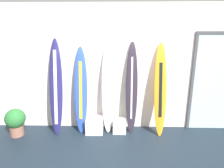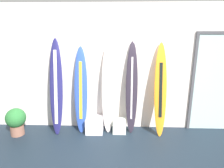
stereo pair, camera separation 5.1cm
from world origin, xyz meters
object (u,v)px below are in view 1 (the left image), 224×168
Objects in this scene: surfboard_ivory at (108,89)px; display_block_left at (95,125)px; surfboard_cobalt at (81,91)px; glass_door at (214,81)px; surfboard_charcoal at (132,89)px; surfboard_navy at (56,88)px; potted_plant at (16,121)px; display_block_center at (119,126)px; surfboard_sunset at (160,90)px.

surfboard_ivory reaches higher than display_block_left.
surfboard_cobalt is 0.86× the size of glass_door.
surfboard_charcoal reaches higher than surfboard_ivory.
surfboard_charcoal is (0.52, -0.01, 0.02)m from surfboard_ivory.
glass_door is at bearing 3.83° from surfboard_navy.
surfboard_cobalt is 5.05× the size of display_block_left.
potted_plant is (-2.51, -0.28, -0.65)m from surfboard_charcoal.
potted_plant is at bearing -171.86° from surfboard_ivory.
surfboard_ivory reaches higher than potted_plant.
surfboard_charcoal is 1.86m from glass_door.
surfboard_ivory is 6.62× the size of display_block_center.
display_block_left is (0.30, -0.08, -0.77)m from surfboard_cobalt.
surfboard_ivory is at bearing 4.12° from surfboard_navy.
display_block_center is at bearing 5.01° from potted_plant.
potted_plant is at bearing -174.27° from glass_door.
display_block_left is 1.28× the size of display_block_center.
display_block_center is at bearing -173.50° from glass_door.
display_block_left is 1.71m from potted_plant.
surfboard_charcoal is 0.61m from surfboard_sunset.
surfboard_charcoal is at bearing 2.56° from surfboard_navy.
display_block_left is at bearing 6.30° from potted_plant.
surfboard_cobalt reaches higher than potted_plant.
surfboard_navy is 1.65m from surfboard_charcoal.
surfboard_sunset is 1.22m from display_block_center.
potted_plant reaches higher than display_block_center.
surfboard_navy is 0.54m from surfboard_cobalt.
surfboard_cobalt is 1.73m from surfboard_sunset.
surfboard_cobalt is (0.53, 0.06, -0.09)m from surfboard_navy.
glass_door is (1.24, 0.23, 0.14)m from surfboard_sunset.
glass_door is at bearing 4.95° from surfboard_charcoal.
display_block_center is (0.86, -0.07, -0.80)m from surfboard_cobalt.
surfboard_sunset is 6.77× the size of display_block_center.
surfboard_charcoal is at bearing 17.14° from display_block_center.
glass_door is at bearing 3.69° from surfboard_ivory.
potted_plant is at bearing -174.99° from display_block_center.
surfboard_sunset is 1.65m from display_block_left.
surfboard_navy reaches higher than surfboard_sunset.
potted_plant is at bearing -176.27° from surfboard_sunset.
surfboard_cobalt is 1.54m from potted_plant.
surfboard_charcoal is 2.61m from potted_plant.
potted_plant is (-1.99, -0.29, -0.63)m from surfboard_ivory.
display_block_left is 0.56m from display_block_center.
glass_door is (2.67, 0.25, 0.97)m from display_block_left.
surfboard_cobalt is 2.98m from glass_door.
display_block_center is at bearing -18.62° from surfboard_ivory.
surfboard_ivory is 0.88m from display_block_center.
glass_door reaches higher than surfboard_sunset.
display_block_center is (0.56, 0.01, -0.02)m from display_block_left.
surfboard_cobalt is at bearing 178.03° from surfboard_sunset.
potted_plant is at bearing -173.70° from display_block_left.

